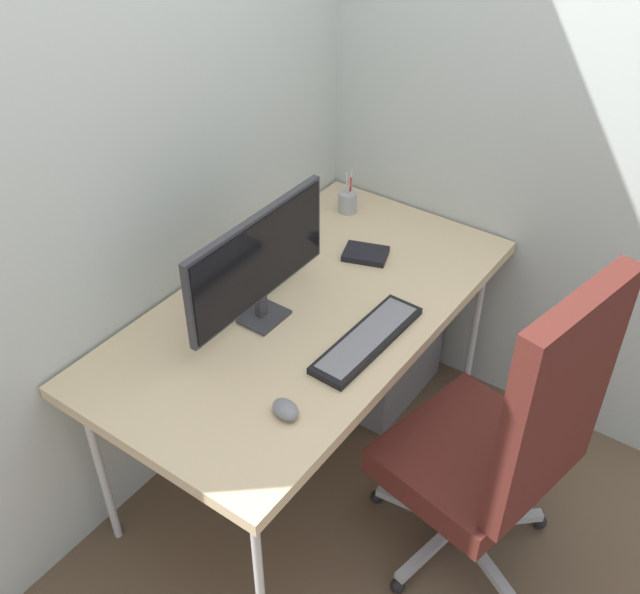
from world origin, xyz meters
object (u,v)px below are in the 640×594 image
at_px(monitor, 259,262).
at_px(pen_holder, 348,201).
at_px(office_chair, 506,439).
at_px(filing_cabinet, 362,325).
at_px(mouse, 286,409).
at_px(notebook, 365,254).
at_px(keyboard, 367,339).

bearing_deg(monitor, pen_holder, 11.60).
height_order(office_chair, pen_holder, office_chair).
bearing_deg(filing_cabinet, mouse, -160.66).
relative_size(monitor, notebook, 3.97).
bearing_deg(mouse, filing_cabinet, 36.77).
bearing_deg(notebook, monitor, 150.94).
bearing_deg(monitor, mouse, -132.30).
bearing_deg(monitor, keyboard, -74.84).
relative_size(pen_holder, notebook, 1.14).
relative_size(office_chair, notebook, 7.59).
relative_size(monitor, pen_holder, 3.48).
bearing_deg(keyboard, monitor, 105.16).
relative_size(filing_cabinet, monitor, 0.96).
xyz_separation_m(pen_holder, notebook, (-0.23, -0.23, -0.03)).
relative_size(office_chair, monitor, 1.91).
bearing_deg(mouse, monitor, 65.13).
xyz_separation_m(monitor, pen_holder, (0.72, 0.15, -0.18)).
xyz_separation_m(office_chair, notebook, (0.38, 0.75, 0.16)).
height_order(filing_cabinet, keyboard, keyboard).
bearing_deg(notebook, keyboard, -165.92).
bearing_deg(monitor, office_chair, -82.16).
xyz_separation_m(filing_cabinet, keyboard, (-0.52, -0.34, 0.46)).
relative_size(filing_cabinet, mouse, 6.45).
distance_m(filing_cabinet, mouse, 1.08).
xyz_separation_m(office_chair, mouse, (-0.41, 0.50, 0.17)).
distance_m(office_chair, monitor, 0.92).
distance_m(office_chair, keyboard, 0.51).
bearing_deg(filing_cabinet, office_chair, -121.29).
height_order(pen_holder, notebook, pen_holder).
relative_size(keyboard, notebook, 2.93).
relative_size(filing_cabinet, notebook, 3.80).
xyz_separation_m(office_chair, filing_cabinet, (0.50, 0.83, -0.29)).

